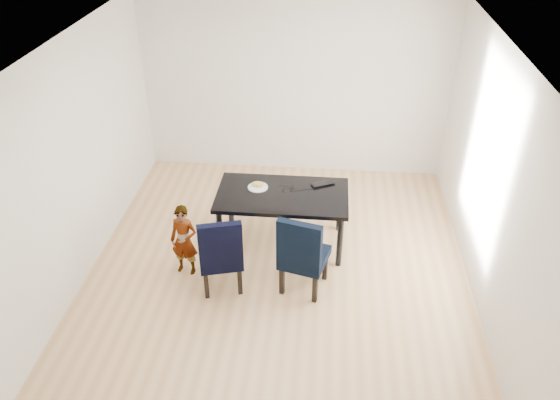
# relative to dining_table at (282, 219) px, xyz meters

# --- Properties ---
(floor) EXTENTS (4.50, 5.00, 0.01)m
(floor) POSITION_rel_dining_table_xyz_m (0.00, -0.50, -0.38)
(floor) COLOR tan
(floor) RESTS_ON ground
(ceiling) EXTENTS (4.50, 5.00, 0.01)m
(ceiling) POSITION_rel_dining_table_xyz_m (0.00, -0.50, 2.33)
(ceiling) COLOR white
(ceiling) RESTS_ON wall_back
(wall_back) EXTENTS (4.50, 0.01, 2.70)m
(wall_back) POSITION_rel_dining_table_xyz_m (0.00, 2.00, 0.98)
(wall_back) COLOR silver
(wall_back) RESTS_ON ground
(wall_front) EXTENTS (4.50, 0.01, 2.70)m
(wall_front) POSITION_rel_dining_table_xyz_m (0.00, -3.00, 0.98)
(wall_front) COLOR silver
(wall_front) RESTS_ON ground
(wall_left) EXTENTS (0.01, 5.00, 2.70)m
(wall_left) POSITION_rel_dining_table_xyz_m (-2.25, -0.50, 0.98)
(wall_left) COLOR silver
(wall_left) RESTS_ON ground
(wall_right) EXTENTS (0.01, 5.00, 2.70)m
(wall_right) POSITION_rel_dining_table_xyz_m (2.25, -0.50, 0.98)
(wall_right) COLOR white
(wall_right) RESTS_ON ground
(dining_table) EXTENTS (1.60, 0.90, 0.75)m
(dining_table) POSITION_rel_dining_table_xyz_m (0.00, 0.00, 0.00)
(dining_table) COLOR black
(dining_table) RESTS_ON floor
(chair_left) EXTENTS (0.59, 0.60, 0.99)m
(chair_left) POSITION_rel_dining_table_xyz_m (-0.62, -0.84, 0.12)
(chair_left) COLOR black
(chair_left) RESTS_ON floor
(chair_right) EXTENTS (0.61, 0.62, 1.02)m
(chair_right) POSITION_rel_dining_table_xyz_m (0.32, -0.79, 0.14)
(chair_right) COLOR black
(chair_right) RESTS_ON floor
(child) EXTENTS (0.36, 0.26, 0.90)m
(child) POSITION_rel_dining_table_xyz_m (-1.09, -0.65, 0.08)
(child) COLOR orange
(child) RESTS_ON floor
(plate) EXTENTS (0.28, 0.28, 0.01)m
(plate) POSITION_rel_dining_table_xyz_m (-0.31, 0.11, 0.38)
(plate) COLOR silver
(plate) RESTS_ON dining_table
(sandwich) EXTENTS (0.18, 0.12, 0.07)m
(sandwich) POSITION_rel_dining_table_xyz_m (-0.31, 0.12, 0.42)
(sandwich) COLOR gold
(sandwich) RESTS_ON plate
(laptop) EXTENTS (0.36, 0.31, 0.02)m
(laptop) POSITION_rel_dining_table_xyz_m (0.47, 0.31, 0.39)
(laptop) COLOR black
(laptop) RESTS_ON dining_table
(cable_tangle) EXTENTS (0.20, 0.20, 0.01)m
(cable_tangle) POSITION_rel_dining_table_xyz_m (0.07, 0.08, 0.38)
(cable_tangle) COLOR black
(cable_tangle) RESTS_ON dining_table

